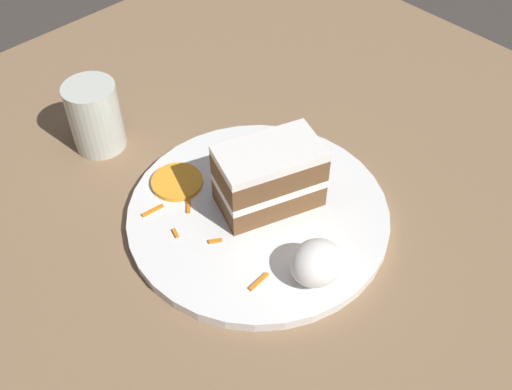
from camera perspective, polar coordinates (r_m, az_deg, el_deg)
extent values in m
plane|color=#38332D|center=(0.75, -1.81, -2.33)|extent=(6.00, 6.00, 0.00)
cube|color=#846647|center=(0.74, -1.84, -1.42)|extent=(1.06, 0.98, 0.04)
cylinder|color=white|center=(0.70, 0.00, -1.95)|extent=(0.31, 0.31, 0.01)
cube|color=brown|center=(0.70, 1.23, 0.27)|extent=(0.13, 0.10, 0.03)
cube|color=white|center=(0.68, 1.26, 1.46)|extent=(0.13, 0.10, 0.01)
cube|color=brown|center=(0.67, 1.29, 2.69)|extent=(0.13, 0.10, 0.03)
cube|color=white|center=(0.65, 1.32, 3.96)|extent=(0.13, 0.10, 0.01)
ellipsoid|color=white|center=(0.62, 5.78, -6.45)|extent=(0.06, 0.05, 0.05)
cylinder|color=orange|center=(0.73, -7.53, 1.25)|extent=(0.06, 0.06, 0.01)
cube|color=orange|center=(0.68, -7.46, -3.82)|extent=(0.01, 0.01, 0.00)
cube|color=orange|center=(0.71, -6.44, -0.83)|extent=(0.02, 0.02, 0.00)
cube|color=orange|center=(0.63, 0.27, -8.24)|extent=(0.03, 0.01, 0.00)
cube|color=orange|center=(0.71, -9.80, -1.47)|extent=(0.03, 0.01, 0.00)
cube|color=orange|center=(0.67, -3.90, -4.38)|extent=(0.01, 0.01, 0.00)
cube|color=orange|center=(0.75, 5.55, 2.69)|extent=(0.02, 0.02, 0.00)
cylinder|color=beige|center=(0.79, -15.08, 7.23)|extent=(0.07, 0.07, 0.09)
cylinder|color=silver|center=(0.81, -14.68, 5.60)|extent=(0.06, 0.06, 0.03)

